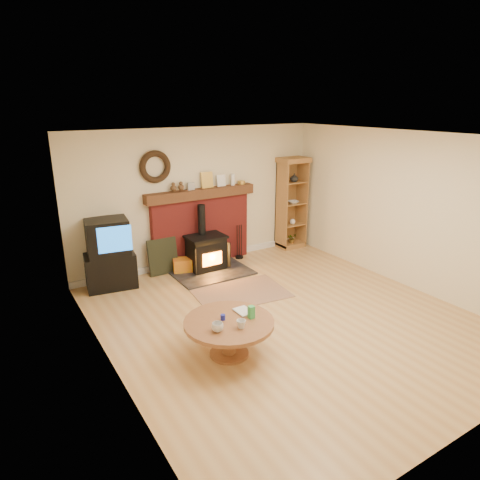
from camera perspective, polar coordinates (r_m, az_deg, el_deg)
ground at (r=6.43m, az=6.03°, el=-10.25°), size 5.50×5.50×0.00m
room_shell at (r=5.89m, az=5.87°, el=4.96°), size 5.02×5.52×2.61m
chimney_breast at (r=8.24m, az=-5.18°, el=2.20°), size 2.20×0.22×1.78m
wood_stove at (r=8.01m, az=-4.42°, el=-1.87°), size 1.40×1.00×1.23m
area_rug at (r=7.16m, az=0.10°, el=-7.04°), size 1.60×1.19×0.01m
tv_unit at (r=7.52m, az=-17.04°, el=-1.95°), size 0.89×0.68×1.19m
curio_cabinet at (r=9.21m, az=6.82°, el=4.90°), size 0.62×0.45×1.94m
firelog_box at (r=8.02m, az=-7.38°, el=-3.37°), size 0.49×0.38×0.27m
leaning_painting at (r=7.95m, az=-10.23°, el=-2.16°), size 0.55×0.15×0.66m
fire_tools at (r=8.66m, az=-0.10°, el=-1.59°), size 0.16×0.16×0.70m
coffee_table at (r=5.37m, az=-1.45°, el=-11.57°), size 1.12×1.12×0.63m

